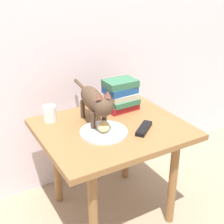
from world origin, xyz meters
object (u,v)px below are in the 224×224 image
object	(u,v)px
plate	(104,132)
cat	(94,101)
bread_roll	(104,126)
tv_remote	(144,128)
book_stack	(121,95)
candle_jar	(50,114)
side_table	(112,139)

from	to	relation	value
plate	cat	size ratio (longest dim) A/B	0.49
plate	bread_roll	world-z (taller)	bread_roll
tv_remote	plate	bearing A→B (deg)	121.52
plate	bread_roll	distance (m)	0.03
tv_remote	cat	bearing A→B (deg)	98.26
book_stack	candle_jar	bearing A→B (deg)	172.23
cat	candle_jar	distance (m)	0.26
plate	candle_jar	bearing A→B (deg)	124.16
side_table	tv_remote	world-z (taller)	tv_remote
plate	candle_jar	xyz separation A→B (m)	(-0.18, 0.26, 0.03)
side_table	plate	size ratio (longest dim) A/B	3.13
plate	book_stack	size ratio (longest dim) A/B	1.28
cat	bread_roll	bearing A→B (deg)	-93.01
plate	cat	world-z (taller)	cat
cat	tv_remote	distance (m)	0.28
side_table	book_stack	world-z (taller)	book_stack
candle_jar	plate	bearing A→B (deg)	-55.84
side_table	plate	xyz separation A→B (m)	(-0.07, -0.05, 0.08)
plate	tv_remote	bearing A→B (deg)	-20.45
bread_roll	cat	bearing A→B (deg)	86.99
plate	cat	bearing A→B (deg)	87.18
side_table	bread_roll	size ratio (longest dim) A/B	9.13
cat	book_stack	size ratio (longest dim) A/B	2.61
plate	cat	distance (m)	0.16
side_table	tv_remote	distance (m)	0.19
book_stack	cat	bearing A→B (deg)	-154.76
plate	book_stack	world-z (taller)	book_stack
cat	side_table	bearing A→B (deg)	-40.77
bread_roll	plate	bearing A→B (deg)	63.24
tv_remote	side_table	bearing A→B (deg)	96.66
plate	tv_remote	size ratio (longest dim) A/B	1.56
bread_roll	book_stack	bearing A→B (deg)	43.02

